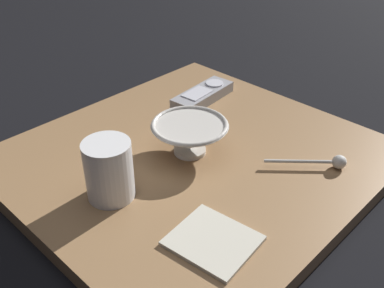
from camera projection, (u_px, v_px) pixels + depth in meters
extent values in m
plane|color=black|center=(193.00, 168.00, 0.83)|extent=(6.00, 6.00, 0.00)
cube|color=#936D47|center=(193.00, 161.00, 0.82)|extent=(0.57, 0.60, 0.03)
cylinder|color=beige|center=(191.00, 149.00, 0.81)|extent=(0.06, 0.06, 0.01)
cone|color=beige|center=(191.00, 136.00, 0.80)|extent=(0.14, 0.14, 0.05)
torus|color=beige|center=(191.00, 124.00, 0.79)|extent=(0.14, 0.14, 0.01)
cylinder|color=white|center=(109.00, 170.00, 0.69)|extent=(0.07, 0.07, 0.10)
cylinder|color=silver|center=(299.00, 161.00, 0.77)|extent=(0.09, 0.09, 0.01)
sphere|color=silver|center=(339.00, 162.00, 0.77)|extent=(0.02, 0.02, 0.02)
cube|color=#9E9EA3|center=(203.00, 95.00, 0.98)|extent=(0.07, 0.16, 0.02)
cylinder|color=silver|center=(215.00, 83.00, 1.00)|extent=(0.04, 0.04, 0.00)
cube|color=silver|center=(197.00, 93.00, 0.96)|extent=(0.04, 0.07, 0.00)
cube|color=beige|center=(213.00, 241.00, 0.63)|extent=(0.12, 0.11, 0.01)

